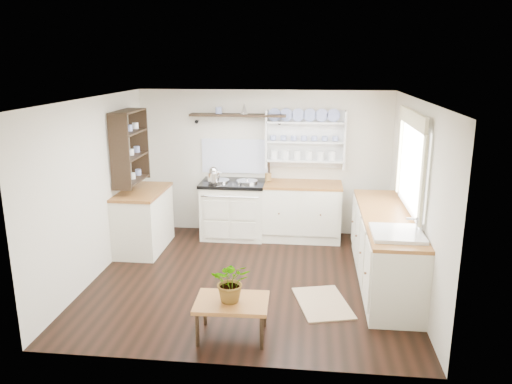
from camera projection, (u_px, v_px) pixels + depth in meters
floor at (250, 279)px, 6.47m from camera, size 4.00×3.80×0.01m
wall_back at (264, 163)px, 8.00m from camera, size 4.00×0.02×2.30m
wall_right at (415, 198)px, 5.96m from camera, size 0.02×3.80×2.30m
wall_left at (95, 189)px, 6.39m from camera, size 0.02×3.80×2.30m
ceiling at (249, 99)px, 5.88m from camera, size 4.00×3.80×0.01m
window at (411, 161)px, 6.01m from camera, size 0.08×1.55×1.22m
aga_cooker at (233, 209)px, 7.91m from camera, size 1.01×0.70×0.93m
back_cabinets at (300, 210)px, 7.82m from camera, size 1.27×0.63×0.90m
right_cabinets at (385, 248)px, 6.27m from camera, size 0.62×2.43×0.90m
belfast_sink at (396, 244)px, 5.46m from camera, size 0.55×0.60×0.45m
left_cabinets at (144, 219)px, 7.40m from camera, size 0.62×1.13×0.90m
plate_rack at (305, 139)px, 7.79m from camera, size 1.20×0.22×0.90m
high_shelf at (238, 116)px, 7.73m from camera, size 1.50×0.29×0.16m
left_shelving at (130, 146)px, 7.13m from camera, size 0.28×0.80×1.05m
kettle at (214, 174)px, 7.67m from camera, size 0.19×0.19×0.23m
utensil_crock at (268, 177)px, 7.83m from camera, size 0.10×0.10×0.12m
center_table at (232, 305)px, 5.04m from camera, size 0.75×0.55×0.40m
potted_plant at (232, 281)px, 4.97m from camera, size 0.41×0.37×0.43m
floor_rug at (323, 303)px, 5.80m from camera, size 0.75×0.96×0.02m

